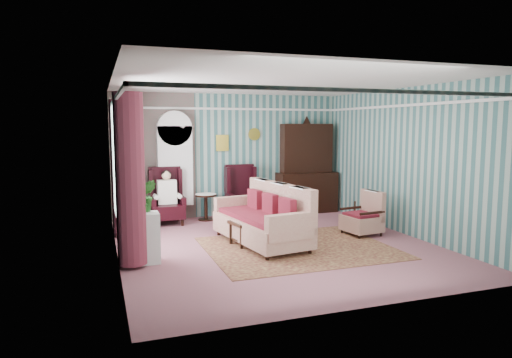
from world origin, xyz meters
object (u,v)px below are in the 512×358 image
object	(u,v)px
wingback_left	(167,196)
seated_woman	(167,198)
round_side_table	(206,207)
sofa	(261,218)
bookcase	(175,172)
coffee_table	(254,232)
floral_armchair	(362,209)
wingback_right	(243,192)
dresser_hutch	(307,165)
plant_stand	(141,238)
nest_table	(367,213)

from	to	relation	value
wingback_left	seated_woman	distance (m)	0.04
round_side_table	sofa	xyz separation A→B (m)	(0.47, -2.40, 0.17)
bookcase	coffee_table	world-z (taller)	bookcase
bookcase	coffee_table	size ratio (longest dim) A/B	2.61
round_side_table	floral_armchair	bearing A→B (deg)	-42.71
wingback_left	wingback_right	world-z (taller)	same
wingback_right	floral_armchair	distance (m)	2.85
sofa	dresser_hutch	bearing A→B (deg)	-48.94
wingback_right	floral_armchair	size ratio (longest dim) A/B	1.22
seated_woman	round_side_table	bearing A→B (deg)	9.46
coffee_table	round_side_table	bearing A→B (deg)	98.48
wingback_left	plant_stand	distance (m)	2.87
bookcase	floral_armchair	size ratio (longest dim) A/B	2.19
wingback_right	seated_woman	size ratio (longest dim) A/B	1.06
nest_table	sofa	world-z (taller)	sofa
wingback_left	wingback_right	bearing A→B (deg)	0.00
wingback_left	floral_armchair	xyz separation A→B (m)	(3.50, -2.25, -0.11)
wingback_left	nest_table	distance (m)	4.37
seated_woman	nest_table	bearing A→B (deg)	-20.85
round_side_table	coffee_table	xyz separation A→B (m)	(0.35, -2.37, -0.08)
wingback_right	sofa	distance (m)	2.29
wingback_right	coffee_table	size ratio (longest dim) A/B	1.46
dresser_hutch	coffee_table	distance (m)	3.49
bookcase	floral_armchair	xyz separation A→B (m)	(3.25, -2.64, -0.61)
bookcase	dresser_hutch	size ratio (longest dim) A/B	0.95
nest_table	wingback_right	bearing A→B (deg)	146.25
nest_table	round_side_table	bearing A→B (deg)	151.80
round_side_table	plant_stand	size ratio (longest dim) A/B	0.75
nest_table	coffee_table	xyz separation A→B (m)	(-2.82, -0.67, -0.05)
round_side_table	nest_table	distance (m)	3.60
plant_stand	floral_armchair	bearing A→B (deg)	6.63
sofa	plant_stand	bearing A→B (deg)	94.25
wingback_right	floral_armchair	world-z (taller)	wingback_right
dresser_hutch	sofa	size ratio (longest dim) A/B	1.06
wingback_left	bookcase	bearing A→B (deg)	57.34
bookcase	wingback_right	size ratio (longest dim) A/B	1.79
floral_armchair	nest_table	bearing A→B (deg)	-46.51
round_side_table	sofa	size ratio (longest dim) A/B	0.27
seated_woman	wingback_right	bearing A→B (deg)	0.00
wingback_right	coffee_table	distance (m)	2.31
coffee_table	seated_woman	bearing A→B (deg)	119.48
wingback_right	nest_table	bearing A→B (deg)	-33.75
seated_woman	floral_armchair	xyz separation A→B (m)	(3.50, -2.25, -0.08)
dresser_hutch	sofa	xyz separation A→B (m)	(-2.13, -2.52, -0.71)
bookcase	nest_table	distance (m)	4.37
wingback_right	round_side_table	world-z (taller)	wingback_right
dresser_hutch	seated_woman	xyz separation A→B (m)	(-3.50, -0.27, -0.59)
bookcase	round_side_table	world-z (taller)	bookcase
bookcase	wingback_right	xyz separation A→B (m)	(1.50, -0.39, -0.50)
dresser_hutch	wingback_left	size ratio (longest dim) A/B	1.89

